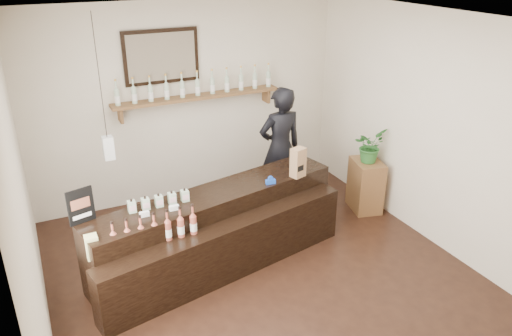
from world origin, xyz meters
name	(u,v)px	position (x,y,z in m)	size (l,w,h in m)	color
ground	(268,281)	(0.00, 0.00, 0.00)	(5.00, 5.00, 0.00)	black
room_shell	(269,138)	(0.00, 0.00, 1.70)	(5.00, 5.00, 5.00)	beige
back_wall_decor	(179,80)	(-0.15, 2.37, 1.76)	(2.66, 0.96, 1.69)	brown
counter	(219,232)	(-0.33, 0.59, 0.41)	(3.13, 1.44, 1.01)	black
promo_sign	(81,206)	(-1.77, 0.65, 1.05)	(0.26, 0.09, 0.38)	black
paper_bag	(298,162)	(0.74, 0.67, 1.04)	(0.20, 0.17, 0.36)	#987349
tape_dispenser	(271,181)	(0.35, 0.63, 0.90)	(0.12, 0.06, 0.10)	#1845AD
side_cabinet	(366,185)	(2.00, 0.92, 0.36)	(0.47, 0.57, 0.73)	brown
potted_plant	(369,146)	(2.00, 0.92, 0.96)	(0.42, 0.36, 0.46)	#2B6729
shopkeeper	(280,141)	(0.97, 1.55, 0.98)	(0.71, 0.47, 1.96)	black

